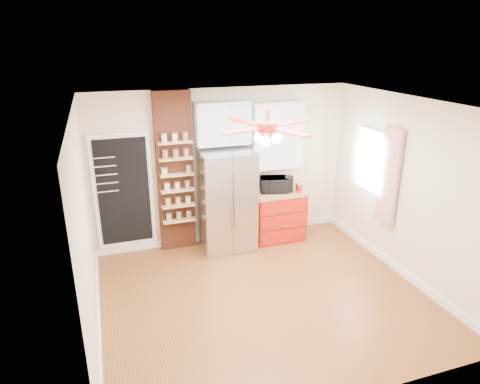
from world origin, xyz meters
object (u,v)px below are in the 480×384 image
object	(u,v)px
fridge	(227,200)
pantry_jar_oats	(164,171)
toaster_oven	(274,185)
ceiling_fan	(267,127)
coffee_maker	(289,184)
canister_left	(300,189)
red_cabinet	(277,215)

from	to	relation	value
fridge	pantry_jar_oats	xyz separation A→B (m)	(-1.00, 0.16, 0.56)
toaster_oven	pantry_jar_oats	xyz separation A→B (m)	(-1.89, 0.09, 0.40)
ceiling_fan	coffee_maker	distance (m)	2.42
coffee_maker	canister_left	distance (m)	0.21
pantry_jar_oats	coffee_maker	bearing A→B (deg)	-3.78
red_cabinet	ceiling_fan	distance (m)	2.75
red_cabinet	pantry_jar_oats	size ratio (longest dim) A/B	8.15
ceiling_fan	coffee_maker	bearing A→B (deg)	56.10
fridge	coffee_maker	bearing A→B (deg)	0.86
red_cabinet	pantry_jar_oats	bearing A→B (deg)	176.80
toaster_oven	coffee_maker	distance (m)	0.27
coffee_maker	canister_left	size ratio (longest dim) A/B	1.94
fridge	pantry_jar_oats	size ratio (longest dim) A/B	15.18
fridge	ceiling_fan	xyz separation A→B (m)	(0.05, -1.63, 1.55)
fridge	coffee_maker	xyz separation A→B (m)	(1.16, 0.02, 0.16)
canister_left	fridge	bearing A→B (deg)	175.17
red_cabinet	canister_left	world-z (taller)	canister_left
pantry_jar_oats	fridge	bearing A→B (deg)	-9.11
canister_left	coffee_maker	bearing A→B (deg)	139.49
canister_left	red_cabinet	bearing A→B (deg)	154.51
fridge	ceiling_fan	world-z (taller)	ceiling_fan
pantry_jar_oats	red_cabinet	bearing A→B (deg)	-3.20
fridge	canister_left	bearing A→B (deg)	-4.83
ceiling_fan	fridge	bearing A→B (deg)	91.76
red_cabinet	pantry_jar_oats	xyz separation A→B (m)	(-1.97, 0.11, 0.98)
toaster_oven	pantry_jar_oats	bearing A→B (deg)	-169.26
ceiling_fan	canister_left	size ratio (longest dim) A/B	10.26
toaster_oven	coffee_maker	bearing A→B (deg)	2.31
canister_left	pantry_jar_oats	distance (m)	2.37
canister_left	pantry_jar_oats	xyz separation A→B (m)	(-2.30, 0.27, 0.46)
ceiling_fan	canister_left	bearing A→B (deg)	50.41
fridge	toaster_oven	xyz separation A→B (m)	(0.89, 0.07, 0.16)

